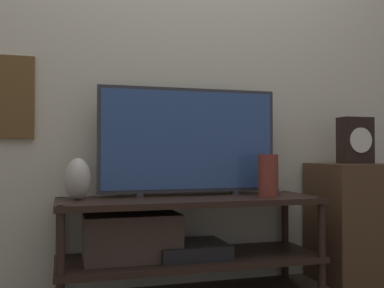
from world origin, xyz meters
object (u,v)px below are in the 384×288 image
vase_urn_stoneware (78,179)px  television (189,140)px  vase_slim_bronze (273,176)px  vase_tall_ceramic (268,175)px  mantel_clock (355,140)px

vase_urn_stoneware → television: bearing=4.4°
vase_urn_stoneware → vase_slim_bronze: bearing=-1.6°
vase_urn_stoneware → vase_slim_bronze: (1.05, -0.03, -0.00)m
television → vase_tall_ceramic: (0.39, -0.16, -0.19)m
vase_urn_stoneware → mantel_clock: (1.57, -0.04, 0.20)m
vase_urn_stoneware → vase_tall_ceramic: bearing=-6.7°
vase_tall_ceramic → mantel_clock: bearing=6.8°
vase_slim_bronze → vase_urn_stoneware: bearing=178.4°
vase_slim_bronze → mantel_clock: size_ratio=0.75×
television → mantel_clock: 0.99m
vase_slim_bronze → mantel_clock: 0.56m
television → vase_urn_stoneware: (-0.59, -0.05, -0.20)m
television → vase_slim_bronze: 0.51m
vase_tall_ceramic → vase_slim_bronze: bearing=49.5°
television → vase_slim_bronze: (0.46, -0.07, -0.20)m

